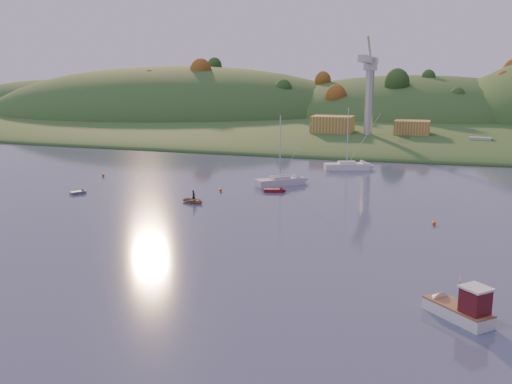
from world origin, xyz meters
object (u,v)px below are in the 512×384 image
(fishing_boat, at_px, (454,306))
(sailboat_near, at_px, (280,181))
(red_tender, at_px, (278,191))
(canoe, at_px, (194,201))
(grey_dinghy, at_px, (81,192))
(sailboat_far, at_px, (347,166))

(fishing_boat, xyz_separation_m, sailboat_near, (-26.81, 47.29, -0.15))
(sailboat_near, xyz_separation_m, red_tender, (1.25, -5.68, -0.50))
(fishing_boat, relative_size, red_tender, 1.58)
(red_tender, bearing_deg, canoe, -142.73)
(fishing_boat, height_order, grey_dinghy, fishing_boat)
(fishing_boat, xyz_separation_m, red_tender, (-25.56, 41.61, -0.65))
(sailboat_far, bearing_deg, grey_dinghy, -157.67)
(sailboat_far, height_order, grey_dinghy, sailboat_far)
(sailboat_far, relative_size, grey_dinghy, 4.30)
(sailboat_far, distance_m, red_tender, 26.18)
(fishing_boat, height_order, sailboat_near, sailboat_near)
(fishing_boat, relative_size, canoe, 1.75)
(canoe, xyz_separation_m, red_tender, (9.64, 11.19, -0.10))
(sailboat_near, distance_m, canoe, 18.85)
(canoe, xyz_separation_m, grey_dinghy, (-19.58, 0.83, -0.15))
(sailboat_near, relative_size, red_tender, 3.09)
(fishing_boat, bearing_deg, red_tender, -14.02)
(sailboat_near, bearing_deg, fishing_boat, -103.66)
(fishing_boat, bearing_deg, sailboat_near, -16.03)
(fishing_boat, height_order, sailboat_far, sailboat_far)
(canoe, distance_m, grey_dinghy, 19.60)
(red_tender, relative_size, grey_dinghy, 1.34)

